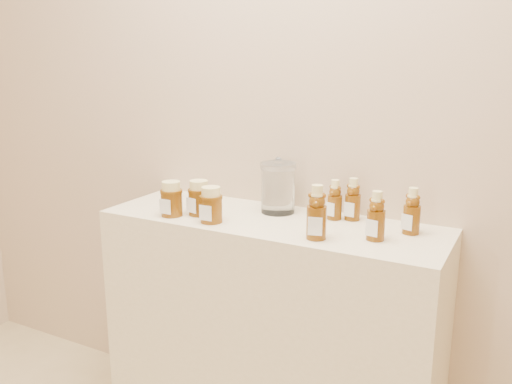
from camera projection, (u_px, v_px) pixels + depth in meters
The scene contains 11 objects.
wall_back at pixel (297, 85), 1.93m from camera, with size 3.50×0.02×2.70m, color tan.
display_table at pixel (270, 337), 1.98m from camera, with size 1.20×0.40×0.90m, color beige.
bear_bottle_back_left at pixel (335, 197), 1.86m from camera, with size 0.05×0.05×0.16m, color #552B06, non-canonical shape.
bear_bottle_back_mid at pixel (353, 196), 1.85m from camera, with size 0.06×0.06×0.17m, color #552B06, non-canonical shape.
bear_bottle_back_right at pixel (412, 208), 1.70m from camera, with size 0.06×0.06×0.17m, color #552B06, non-canonical shape.
bear_bottle_front_left at pixel (317, 209), 1.65m from camera, with size 0.07×0.07×0.19m, color #552B06, non-canonical shape.
bear_bottle_front_right at pixel (376, 213), 1.64m from camera, with size 0.06×0.06×0.17m, color #552B06, non-canonical shape.
honey_jar_left at pixel (172, 199), 1.90m from camera, with size 0.08×0.08×0.12m, color #552B06, non-canonical shape.
honey_jar_back at pixel (199, 198), 1.91m from camera, with size 0.08×0.08×0.12m, color #552B06, non-canonical shape.
honey_jar_front at pixel (211, 205), 1.83m from camera, with size 0.08×0.08×0.12m, color #552B06, non-canonical shape.
glass_canister at pixel (278, 186), 1.94m from camera, with size 0.13×0.13×0.20m, color white, non-canonical shape.
Camera 1 is at (0.80, -0.05, 1.44)m, focal length 38.00 mm.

